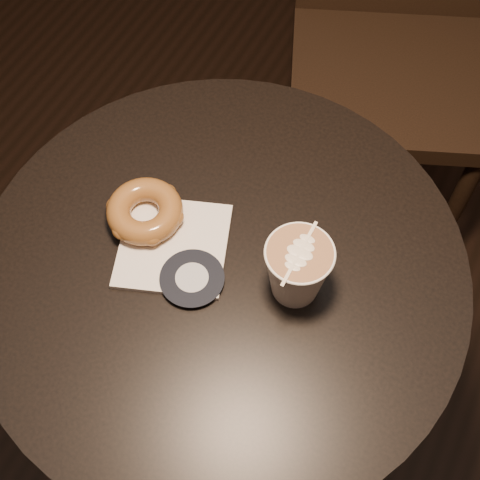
% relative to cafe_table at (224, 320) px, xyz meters
% --- Properties ---
extents(cafe_table, '(0.70, 0.70, 0.75)m').
position_rel_cafe_table_xyz_m(cafe_table, '(0.00, 0.00, 0.00)').
color(cafe_table, black).
rests_on(cafe_table, ground).
extents(chair, '(0.57, 0.57, 1.10)m').
position_rel_cafe_table_xyz_m(chair, '(0.00, 0.79, 0.06)').
color(chair, black).
rests_on(chair, ground).
extents(pastry_bag, '(0.19, 0.19, 0.01)m').
position_rel_cafe_table_xyz_m(pastry_bag, '(-0.07, -0.01, 0.20)').
color(pastry_bag, white).
rests_on(pastry_bag, cafe_table).
extents(doughnut, '(0.11, 0.11, 0.04)m').
position_rel_cafe_table_xyz_m(doughnut, '(-0.13, 0.01, 0.23)').
color(doughnut, brown).
rests_on(doughnut, pastry_bag).
extents(latte_cup, '(0.09, 0.09, 0.10)m').
position_rel_cafe_table_xyz_m(latte_cup, '(0.11, 0.02, 0.25)').
color(latte_cup, white).
rests_on(latte_cup, cafe_table).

